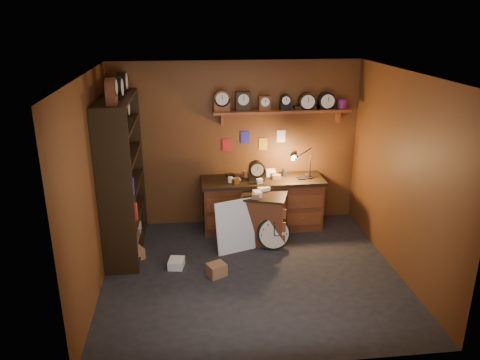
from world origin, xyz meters
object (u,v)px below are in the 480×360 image
Objects in this scene: workbench at (262,201)px; low_cabinet at (264,216)px; shelving_unit at (120,170)px; big_round_clock at (274,233)px.

low_cabinet is (-0.05, -0.48, -0.05)m from workbench.
workbench is 0.49m from low_cabinet.
shelving_unit is 1.30× the size of workbench.
shelving_unit reaches higher than big_round_clock.
shelving_unit is 2.99× the size of low_cabinet.
workbench is at bearing 101.52° from low_cabinet.
shelving_unit is 5.06× the size of big_round_clock.
big_round_clock is at bearing -86.25° from workbench.
shelving_unit is at bearing -161.65° from low_cabinet.
big_round_clock is at bearing -52.08° from low_cabinet.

